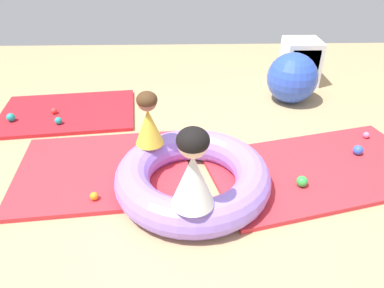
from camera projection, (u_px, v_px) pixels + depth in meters
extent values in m
plane|color=tan|center=(196.00, 196.00, 2.81)|extent=(8.00, 8.00, 0.00)
cube|color=red|center=(68.00, 113.00, 3.98)|extent=(1.54, 1.12, 0.04)
cube|color=red|center=(104.00, 169.00, 3.08)|extent=(1.55, 1.24, 0.04)
cube|color=red|center=(319.00, 169.00, 3.08)|extent=(2.03, 1.43, 0.04)
torus|color=#9975EA|center=(193.00, 177.00, 2.80)|extent=(1.21, 1.21, 0.27)
cone|color=yellow|center=(149.00, 127.00, 2.89)|extent=(0.26, 0.26, 0.31)
sphere|color=#936647|center=(147.00, 102.00, 2.77)|extent=(0.15, 0.15, 0.15)
ellipsoid|color=#472D19|center=(147.00, 100.00, 2.76)|extent=(0.17, 0.17, 0.13)
cone|color=white|center=(193.00, 180.00, 2.25)|extent=(0.40, 0.40, 0.37)
sphere|color=beige|center=(193.00, 143.00, 2.10)|extent=(0.19, 0.19, 0.19)
ellipsoid|color=black|center=(193.00, 140.00, 2.09)|extent=(0.20, 0.20, 0.16)
sphere|color=teal|center=(58.00, 121.00, 3.70)|extent=(0.08, 0.08, 0.08)
sphere|color=yellow|center=(144.00, 174.00, 2.94)|extent=(0.07, 0.07, 0.07)
sphere|color=blue|center=(358.00, 150.00, 3.22)|extent=(0.09, 0.09, 0.09)
sphere|color=red|center=(54.00, 111.00, 3.89)|extent=(0.07, 0.07, 0.07)
sphere|color=pink|center=(366.00, 135.00, 3.47)|extent=(0.06, 0.06, 0.06)
sphere|color=orange|center=(94.00, 196.00, 2.70)|extent=(0.06, 0.06, 0.06)
sphere|color=green|center=(302.00, 181.00, 2.83)|extent=(0.09, 0.09, 0.09)
sphere|color=teal|center=(11.00, 117.00, 3.75)|extent=(0.09, 0.09, 0.09)
sphere|color=blue|center=(292.00, 78.00, 4.13)|extent=(0.58, 0.58, 0.58)
cube|color=white|center=(300.00, 62.00, 4.62)|extent=(0.44, 0.44, 0.56)
cube|color=#2D2D33|center=(303.00, 65.00, 4.52)|extent=(0.34, 0.20, 0.44)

